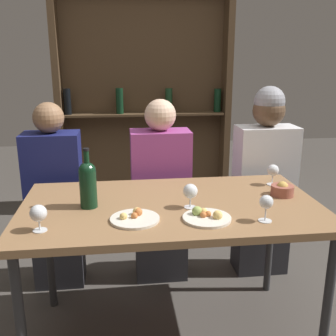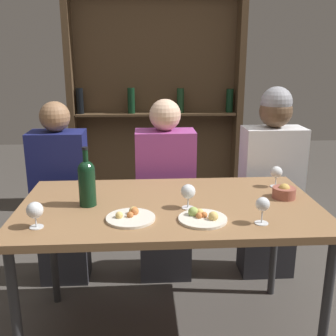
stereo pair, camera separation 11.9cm
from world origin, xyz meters
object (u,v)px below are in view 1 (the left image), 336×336
Objects in this scene: wine_glass_0 at (38,214)px; wine_glass_1 at (190,192)px; seated_person_right at (264,185)px; food_plate_0 at (135,217)px; seated_person_center at (161,197)px; seated_person_left at (56,202)px; wine_glass_2 at (266,203)px; wine_glass_3 at (273,171)px; food_plate_1 at (206,216)px; wine_bottle at (88,182)px; snack_bowl at (282,190)px.

wine_glass_1 reaches higher than wine_glass_0.
wine_glass_0 is at bearing -146.50° from seated_person_right.
food_plate_0 is 0.18× the size of seated_person_center.
food_plate_0 is 0.18× the size of seated_person_left.
wine_glass_0 is 0.98m from wine_glass_2.
seated_person_right is at bearing 69.47° from wine_glass_2.
wine_glass_3 is 0.10× the size of seated_person_center.
wine_glass_0 is 1.29m from wine_glass_3.
seated_person_left is at bearing 133.98° from food_plate_1.
wine_glass_1 is 0.17m from food_plate_1.
wine_bottle is 0.30m from food_plate_0.
wine_glass_2 is 0.59m from food_plate_0.
food_plate_0 is at bearing -157.44° from wine_glass_1.
wine_glass_1 is 0.54× the size of food_plate_0.
food_plate_0 is 0.82m from snack_bowl.
wine_glass_1 is 1.02× the size of snack_bowl.
snack_bowl is (1.00, 0.04, -0.09)m from wine_bottle.
seated_person_right is (1.31, 0.87, -0.21)m from wine_glass_0.
food_plate_1 is (0.72, 0.04, -0.06)m from wine_glass_0.
wine_glass_2 is at bearing -114.64° from wine_glass_3.
wine_bottle is 0.24× the size of seated_person_center.
wine_glass_0 is 0.09× the size of seated_person_right.
seated_person_left is (-1.28, 0.40, -0.28)m from wine_glass_3.
food_plate_1 is at bearing -151.06° from snack_bowl.
wine_glass_0 is 0.53× the size of food_plate_1.
wine_glass_0 is at bearing -126.74° from wine_bottle.
snack_bowl is at bearing 56.20° from wine_glass_2.
wine_glass_0 reaches higher than snack_bowl.
wine_glass_3 is 0.65m from food_plate_1.
food_plate_0 is (0.21, -0.18, -0.11)m from wine_bottle.
wine_glass_0 is 1.22m from snack_bowl.
wine_glass_2 is 0.27m from food_plate_1.
seated_person_left is at bearing 137.68° from wine_glass_1.
seated_person_left is at bearing 180.00° from seated_person_center.
wine_glass_2 reaches higher than snack_bowl.
wine_glass_1 is 1.01× the size of wine_glass_3.
seated_person_right is (0.33, 0.89, -0.22)m from wine_glass_2.
food_plate_1 is (-0.48, -0.43, -0.07)m from wine_glass_3.
wine_bottle is 1.31m from seated_person_right.
seated_person_center is (0.42, 0.62, -0.32)m from wine_bottle.
wine_bottle is 0.24× the size of seated_person_left.
seated_person_center is (0.20, 0.80, -0.20)m from food_plate_0.
wine_glass_1 reaches higher than wine_glass_3.
wine_glass_3 is 0.77m from seated_person_center.
wine_bottle is 2.43× the size of wine_glass_1.
wine_bottle is 0.74m from seated_person_left.
wine_glass_3 reaches higher than food_plate_1.
wine_bottle reaches higher than food_plate_0.
wine_glass_1 is 0.53m from snack_bowl.
wine_glass_2 reaches higher than food_plate_0.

